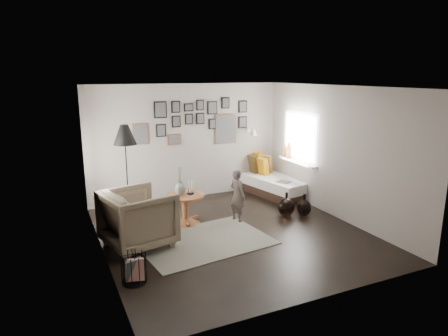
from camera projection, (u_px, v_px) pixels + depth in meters
name	position (u px, v px, depth m)	size (l,w,h in m)	color
ground	(233.00, 233.00, 7.22)	(4.80, 4.80, 0.00)	black
wall_back	(187.00, 142.00, 9.04)	(4.50, 4.50, 0.00)	#9E948A
wall_front	(321.00, 203.00, 4.79)	(4.50, 4.50, 0.00)	#9E948A
wall_left	(99.00, 177.00, 6.00)	(4.80, 4.80, 0.00)	#9E948A
wall_right	(336.00, 153.00, 7.83)	(4.80, 4.80, 0.00)	#9E948A
ceiling	(234.00, 87.00, 6.61)	(4.80, 4.80, 0.00)	white
door_left	(92.00, 175.00, 7.13)	(0.00, 2.14, 2.14)	white
window_right	(293.00, 158.00, 9.07)	(0.15, 1.32, 1.30)	white
gallery_wall	(199.00, 122.00, 9.04)	(2.74, 0.03, 1.08)	brown
wall_sconce	(253.00, 132.00, 9.39)	(0.18, 0.36, 0.16)	white
rug	(204.00, 241.00, 6.86)	(2.18, 1.52, 0.01)	beige
pedestal_table	(185.00, 210.00, 7.63)	(0.74, 0.74, 0.58)	brown
vase	(180.00, 186.00, 7.50)	(0.21, 0.21, 0.53)	black
candles	(190.00, 187.00, 7.57)	(0.13, 0.13, 0.27)	black
daybed	(271.00, 182.00, 9.56)	(1.19, 2.06, 0.94)	black
magazine_on_daybed	(284.00, 182.00, 8.93)	(0.21, 0.29, 0.02)	black
armchair	(138.00, 218.00, 6.59)	(1.03, 1.06, 0.96)	#71634C
armchair_cushion	(139.00, 217.00, 6.65)	(0.44, 0.44, 0.11)	beige
floor_lamp	(125.00, 138.00, 7.52)	(0.44, 0.44, 1.88)	black
magazine_basket	(134.00, 268.00, 5.49)	(0.36, 0.36, 0.42)	black
demijohn_large	(286.00, 207.00, 8.03)	(0.33, 0.33, 0.50)	black
demijohn_small	(304.00, 207.00, 8.07)	(0.29, 0.29, 0.46)	black
child	(237.00, 195.00, 7.72)	(0.37, 0.25, 1.03)	#524641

